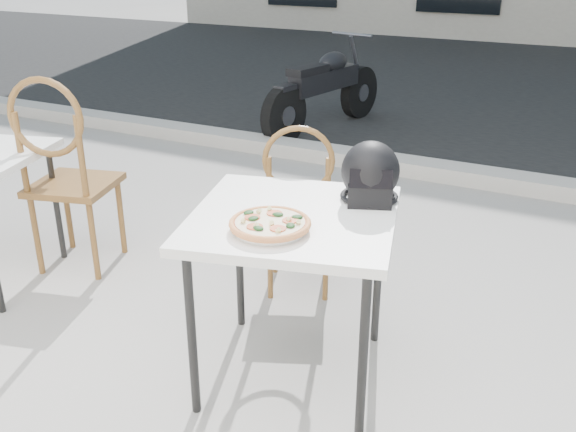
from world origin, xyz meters
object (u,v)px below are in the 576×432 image
at_px(cafe_table_main, 293,230).
at_px(helmet, 370,175).
at_px(cafe_chair_side, 63,165).
at_px(pizza, 270,223).
at_px(cafe_chair_main, 299,201).
at_px(motorcycle, 325,90).
at_px(plate, 270,228).

xyz_separation_m(cafe_table_main, helmet, (0.22, 0.28, 0.18)).
height_order(cafe_table_main, cafe_chair_side, cafe_chair_side).
bearing_deg(cafe_table_main, pizza, -92.15).
bearing_deg(helmet, cafe_chair_side, 157.90).
bearing_deg(cafe_chair_main, cafe_chair_side, -7.66).
distance_m(cafe_table_main, cafe_chair_side, 1.59).
bearing_deg(cafe_chair_main, helmet, 120.63).
distance_m(helmet, motorcycle, 3.88).
bearing_deg(plate, cafe_chair_main, 108.81).
bearing_deg(cafe_chair_side, pizza, 147.04).
bearing_deg(motorcycle, cafe_chair_main, -56.48).
xyz_separation_m(pizza, cafe_chair_main, (-0.29, 0.84, -0.26)).
relative_size(pizza, cafe_chair_main, 0.42).
bearing_deg(pizza, cafe_chair_side, 162.43).
distance_m(cafe_chair_main, cafe_chair_side, 1.32).
bearing_deg(helmet, motorcycle, 95.38).
relative_size(plate, cafe_chair_side, 0.30).
distance_m(cafe_table_main, cafe_chair_main, 0.74).
xyz_separation_m(cafe_table_main, cafe_chair_main, (-0.29, 0.66, -0.16)).
distance_m(cafe_chair_main, motorcycle, 3.31).
xyz_separation_m(cafe_table_main, cafe_chair_side, (-1.56, 0.31, -0.06)).
xyz_separation_m(cafe_table_main, motorcycle, (-1.51, 3.73, -0.29)).
height_order(cafe_table_main, plate, plate).
height_order(pizza, motorcycle, motorcycle).
distance_m(cafe_table_main, motorcycle, 4.03).
bearing_deg(cafe_chair_main, motorcycle, -91.35).
distance_m(cafe_table_main, plate, 0.20).
bearing_deg(cafe_chair_main, plate, 85.91).
xyz_separation_m(pizza, cafe_chair_side, (-1.55, 0.49, -0.16)).
bearing_deg(helmet, pizza, -136.84).
bearing_deg(helmet, cafe_chair_main, 122.39).
bearing_deg(pizza, plate, -86.08).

